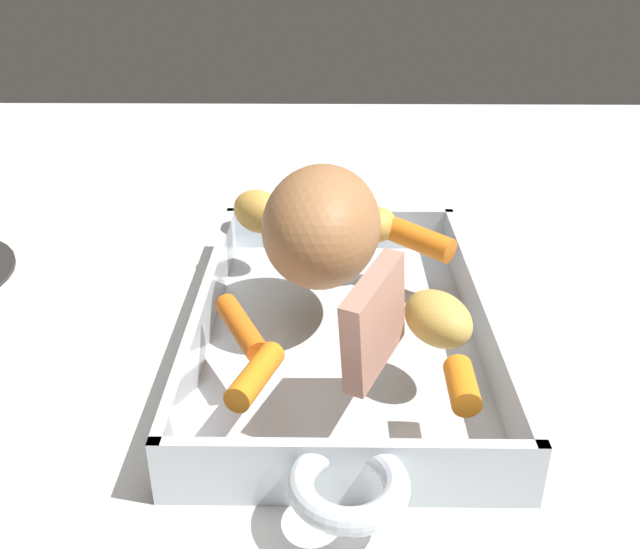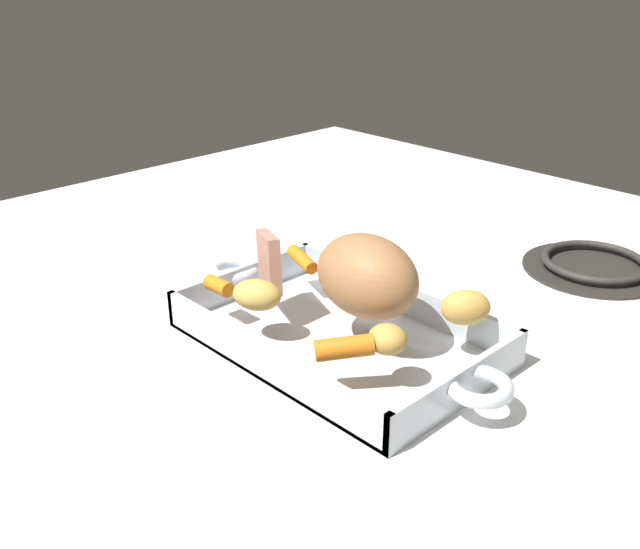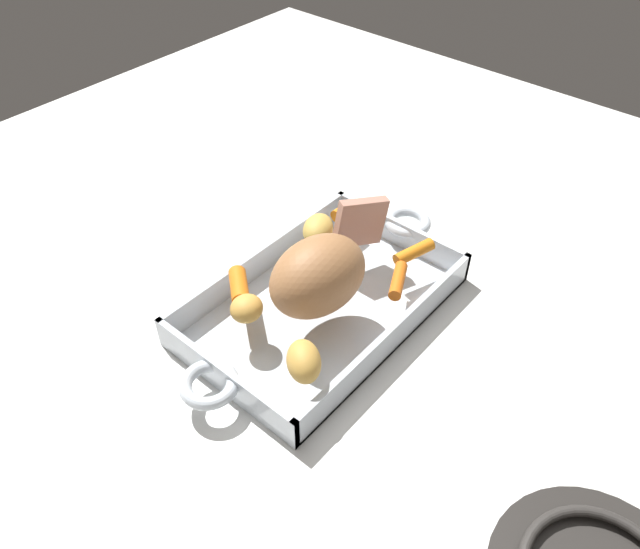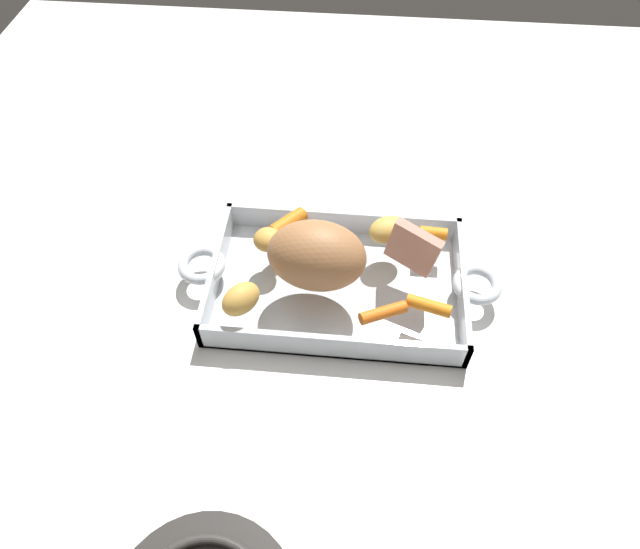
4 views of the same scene
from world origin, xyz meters
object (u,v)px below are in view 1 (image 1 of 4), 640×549
roast_slice_thick (374,322)px  baby_carrot_center_right (241,327)px  roasting_dish (342,328)px  potato_near_roast (376,224)px  baby_carrot_center_left (462,385)px  potato_halved (259,212)px  baby_carrot_northwest (256,376)px  pork_roast (321,225)px  baby_carrot_long (421,240)px  potato_whole (438,319)px

roast_slice_thick → baby_carrot_center_right: roast_slice_thick is taller
roasting_dish → potato_near_roast: bearing=-17.4°
baby_carrot_center_left → potato_halved: potato_halved is taller
baby_carrot_northwest → baby_carrot_center_right: bearing=15.1°
pork_roast → roast_slice_thick: 0.14m
pork_roast → baby_carrot_center_right: pork_roast is taller
baby_carrot_long → potato_whole: 0.15m
potato_whole → potato_near_roast: 0.18m
pork_roast → roast_slice_thick: bearing=-164.7°
roast_slice_thick → potato_whole: bearing=-55.0°
pork_roast → roast_slice_thick: (-0.13, -0.04, -0.01)m
pork_roast → potato_near_roast: size_ratio=3.19×
pork_roast → baby_carrot_long: (0.05, -0.09, -0.04)m
roasting_dish → potato_halved: 0.16m
roasting_dish → potato_near_roast: size_ratio=11.12×
roasting_dish → baby_carrot_center_left: bearing=-151.7°
potato_halved → pork_roast: bearing=-147.3°
pork_roast → potato_halved: bearing=32.7°
baby_carrot_center_right → baby_carrot_center_left: bearing=-115.4°
baby_carrot_long → baby_carrot_center_right: 0.21m
baby_carrot_long → baby_carrot_center_right: (-0.15, 0.15, -0.00)m
roasting_dish → roast_slice_thick: size_ratio=6.63×
baby_carrot_center_right → potato_whole: 0.14m
roast_slice_thick → baby_carrot_northwest: (-0.02, 0.08, -0.03)m
baby_carrot_long → baby_carrot_center_left: 0.22m
roast_slice_thick → baby_carrot_long: size_ratio=1.16×
roast_slice_thick → baby_carrot_center_left: size_ratio=1.77×
baby_carrot_center_left → potato_near_roast: bearing=9.5°
baby_carrot_long → baby_carrot_center_left: baby_carrot_long is taller
roasting_dish → baby_carrot_northwest: bearing=155.0°
pork_roast → potato_near_roast: 0.10m
baby_carrot_center_right → pork_roast: bearing=-31.5°
roasting_dish → baby_carrot_long: 0.12m
potato_whole → potato_near_roast: bearing=11.0°
potato_halved → roasting_dish: bearing=-147.5°
roasting_dish → baby_carrot_center_left: size_ratio=11.75×
baby_carrot_center_left → potato_whole: potato_whole is taller
pork_roast → potato_halved: pork_roast is taller
roast_slice_thick → pork_roast: bearing=15.3°
baby_carrot_northwest → baby_carrot_center_left: 0.13m
roasting_dish → baby_carrot_center_right: (-0.07, 0.08, 0.04)m
pork_roast → baby_carrot_center_left: pork_roast is taller
baby_carrot_center_left → potato_whole: size_ratio=0.67×
pork_roast → baby_carrot_center_left: size_ratio=3.38×
pork_roast → baby_carrot_center_right: size_ratio=2.05×
roasting_dish → baby_carrot_northwest: 0.15m
baby_carrot_long → baby_carrot_center_right: baby_carrot_long is taller
baby_carrot_long → potato_whole: bearing=177.7°
roast_slice_thick → potato_near_roast: size_ratio=1.68×
baby_carrot_northwest → potato_halved: size_ratio=1.07×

